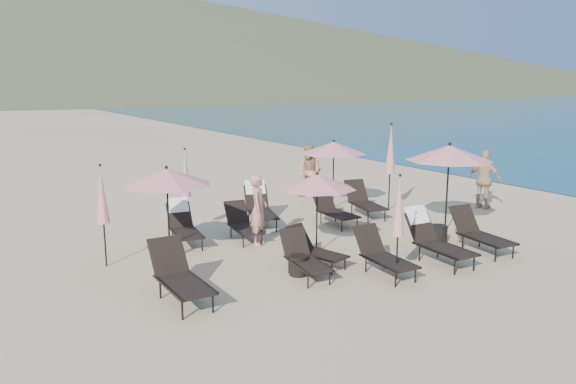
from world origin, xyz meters
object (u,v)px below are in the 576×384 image
lounger_9 (333,209)px  side_table_0 (299,265)px  lounger_0 (179,275)px  lounger_8 (259,205)px  umbrella_closed_1 (391,150)px  beachgoer_c (485,180)px  umbrella_closed_0 (399,207)px  lounger_7 (243,223)px  umbrella_open_3 (334,148)px  umbrella_closed_2 (102,196)px  lounger_4 (435,238)px  umbrella_open_2 (449,153)px  umbrella_closed_3 (186,174)px  lounger_6 (183,224)px  lounger_10 (364,201)px  side_table_1 (438,234)px  lounger_5 (480,232)px  umbrella_open_1 (317,182)px  lounger_3 (383,254)px  lounger_2 (314,249)px  umbrella_open_0 (167,177)px  beachgoer_b (310,172)px  beachgoer_a (258,210)px  lounger_1 (304,257)px

lounger_9 → side_table_0: lounger_9 is taller
lounger_0 → lounger_8: (4.08, 4.21, 0.06)m
umbrella_closed_1 → beachgoer_c: size_ratio=1.47×
umbrella_closed_0 → lounger_0: bearing=162.1°
lounger_7 → lounger_0: bearing=-125.5°
umbrella_open_3 → umbrella_closed_2: size_ratio=0.97×
lounger_4 → lounger_8: lounger_8 is taller
umbrella_open_2 → umbrella_closed_3: 7.11m
lounger_6 → lounger_9: 4.41m
lounger_10 → lounger_4: bearing=-95.7°
side_table_1 → lounger_8: bearing=125.3°
lounger_5 → umbrella_open_1: bearing=158.6°
umbrella_open_2 → side_table_1: bearing=-145.7°
lounger_3 → umbrella_closed_1: 6.29m
lounger_6 → lounger_10: (5.80, -0.19, -0.03)m
lounger_2 → lounger_6: bearing=104.7°
lounger_2 → umbrella_open_1: size_ratio=0.78×
lounger_10 → lounger_2: bearing=-129.4°
umbrella_open_0 → beachgoer_c: (10.54, -0.29, -1.01)m
side_table_0 → beachgoer_c: bearing=14.0°
lounger_5 → lounger_6: 7.39m
umbrella_closed_3 → beachgoer_c: size_ratio=1.22×
beachgoer_b → lounger_6: bearing=-86.6°
lounger_8 → lounger_9: 2.15m
beachgoer_a → beachgoer_b: 5.85m
lounger_4 → umbrella_closed_3: umbrella_closed_3 is taller
lounger_10 → umbrella_open_1: 4.36m
umbrella_closed_0 → lounger_4: bearing=16.8°
umbrella_closed_3 → beachgoer_c: (9.25, -2.42, -0.66)m
umbrella_closed_1 → beachgoer_c: bearing=-27.0°
side_table_0 → lounger_9: bearing=43.8°
lounger_7 → beachgoer_a: size_ratio=0.91×
lounger_8 → beachgoer_c: beachgoer_c is taller
lounger_9 → umbrella_closed_1: size_ratio=0.60×
side_table_1 → beachgoer_a: (-3.95, 2.37, 0.67)m
lounger_0 → side_table_1: (7.01, 0.07, -0.26)m
lounger_10 → umbrella_open_2: (0.68, -2.66, 1.72)m
side_table_0 → lounger_10: bearing=36.4°
lounger_5 → side_table_0: 4.77m
umbrella_open_3 → umbrella_closed_1: size_ratio=0.80×
lounger_3 → lounger_7: size_ratio=1.02×
side_table_1 → beachgoer_c: size_ratio=0.25×
lounger_10 → umbrella_open_3: umbrella_open_3 is taller
lounger_0 → lounger_1: size_ratio=1.13×
lounger_8 → lounger_10: size_ratio=1.06×
lounger_6 → beachgoer_b: size_ratio=0.94×
lounger_6 → lounger_0: bearing=-103.7°
lounger_4 → lounger_9: lounger_4 is taller
beachgoer_c → umbrella_open_2: bearing=98.2°
lounger_9 → beachgoer_a: 2.91m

